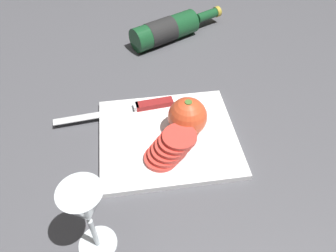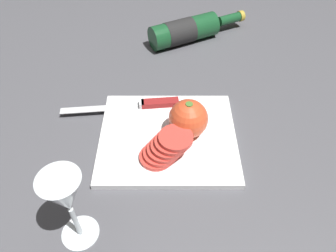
{
  "view_description": "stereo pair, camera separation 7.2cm",
  "coord_description": "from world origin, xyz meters",
  "px_view_note": "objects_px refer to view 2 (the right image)",
  "views": [
    {
      "loc": [
        -0.02,
        -0.46,
        0.56
      ],
      "look_at": [
        0.05,
        0.03,
        0.04
      ],
      "focal_mm": 35.0,
      "sensor_mm": 36.0,
      "label": 1
    },
    {
      "loc": [
        0.05,
        -0.47,
        0.56
      ],
      "look_at": [
        0.05,
        0.03,
        0.04
      ],
      "focal_mm": 35.0,
      "sensor_mm": 36.0,
      "label": 2
    }
  ],
  "objects_px": {
    "knife": "(147,104)",
    "tomato_slice_stack_near": "(166,147)",
    "wine_bottle": "(187,30)",
    "whole_tomato": "(188,119)",
    "wine_glass": "(66,198)"
  },
  "relations": [
    {
      "from": "whole_tomato",
      "to": "knife",
      "type": "bearing_deg",
      "value": 137.14
    },
    {
      "from": "whole_tomato",
      "to": "tomato_slice_stack_near",
      "type": "xyz_separation_m",
      "value": [
        -0.05,
        -0.07,
        -0.02
      ]
    },
    {
      "from": "tomato_slice_stack_near",
      "to": "whole_tomato",
      "type": "bearing_deg",
      "value": 54.26
    },
    {
      "from": "whole_tomato",
      "to": "wine_glass",
      "type": "bearing_deg",
      "value": -130.74
    },
    {
      "from": "wine_glass",
      "to": "tomato_slice_stack_near",
      "type": "bearing_deg",
      "value": 47.43
    },
    {
      "from": "whole_tomato",
      "to": "tomato_slice_stack_near",
      "type": "height_order",
      "value": "whole_tomato"
    },
    {
      "from": "wine_bottle",
      "to": "wine_glass",
      "type": "bearing_deg",
      "value": -108.68
    },
    {
      "from": "wine_bottle",
      "to": "whole_tomato",
      "type": "xyz_separation_m",
      "value": [
        -0.01,
        -0.4,
        0.02
      ]
    },
    {
      "from": "wine_glass",
      "to": "knife",
      "type": "bearing_deg",
      "value": 71.65
    },
    {
      "from": "knife",
      "to": "tomato_slice_stack_near",
      "type": "bearing_deg",
      "value": 101.04
    },
    {
      "from": "wine_bottle",
      "to": "tomato_slice_stack_near",
      "type": "height_order",
      "value": "wine_bottle"
    },
    {
      "from": "wine_glass",
      "to": "whole_tomato",
      "type": "relative_size",
      "value": 1.93
    },
    {
      "from": "tomato_slice_stack_near",
      "to": "knife",
      "type": "bearing_deg",
      "value": 106.58
    },
    {
      "from": "wine_bottle",
      "to": "tomato_slice_stack_near",
      "type": "xyz_separation_m",
      "value": [
        -0.06,
        -0.47,
        0.0
      ]
    },
    {
      "from": "wine_glass",
      "to": "knife",
      "type": "xyz_separation_m",
      "value": [
        0.11,
        0.32,
        -0.1
      ]
    }
  ]
}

